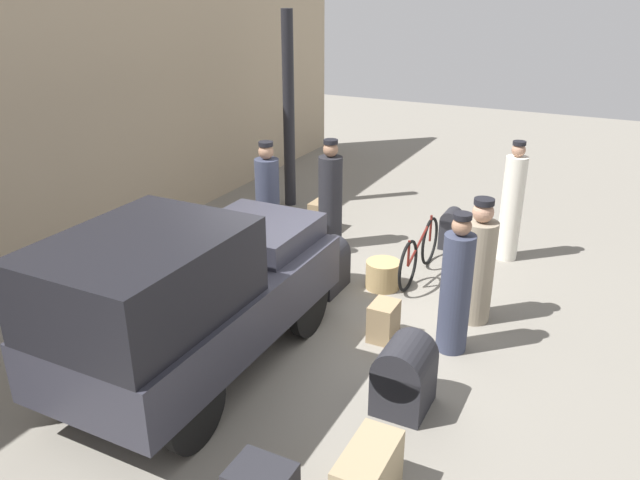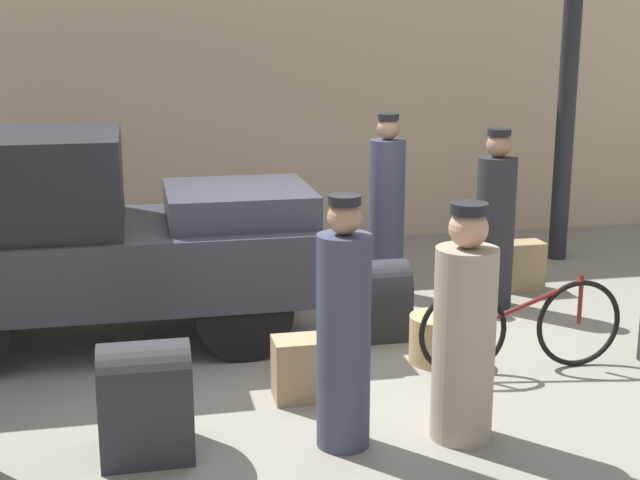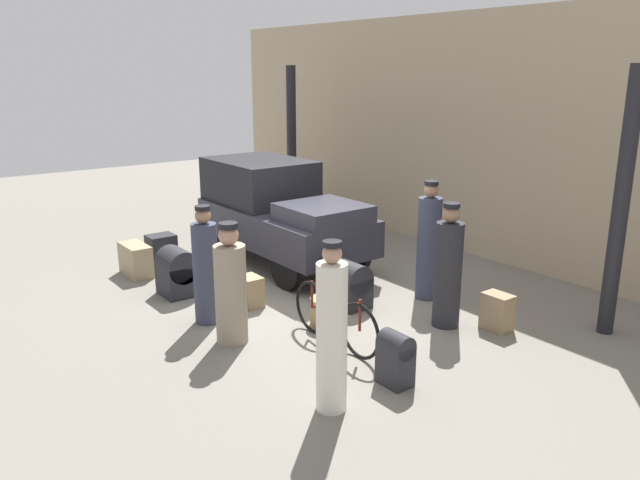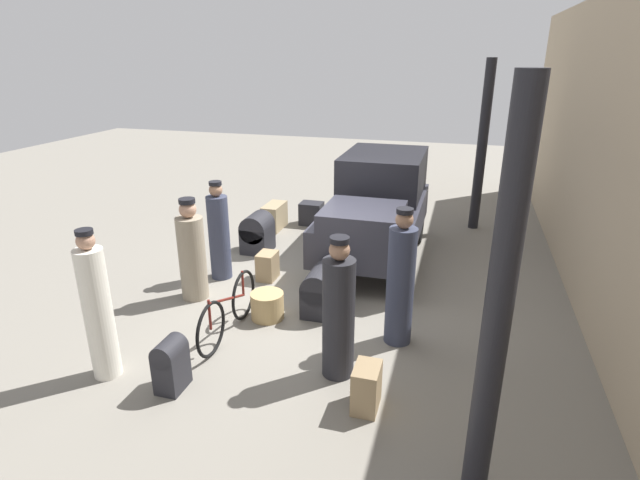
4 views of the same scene
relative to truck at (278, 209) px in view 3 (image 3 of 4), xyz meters
The scene contains 19 objects.
ground_plane 2.18m from the truck, 22.31° to the right, with size 30.00×30.00×0.00m, color gray.
station_building_facade 3.99m from the truck, 61.75° to the left, with size 16.00×0.15×4.50m.
canopy_pillar_left 2.90m from the truck, 140.00° to the left, with size 0.21×0.21×3.55m.
canopy_pillar_right 5.72m from the truck, 18.52° to the left, with size 0.21×0.21×3.55m.
truck is the anchor object (origin of this frame).
bicycle 3.78m from the truck, 22.09° to the right, with size 1.72×0.04×0.78m.
wicker_basket 3.17m from the truck, 20.51° to the right, with size 0.48×0.48×0.39m.
porter_lifting_near_truck 5.27m from the truck, 27.30° to the right, with size 0.32×0.32×1.85m.
porter_carrying_trunk 3.08m from the truck, 15.53° to the left, with size 0.36×0.36×1.86m.
conductor_in_dark_uniform 3.90m from the truck, ahead, with size 0.38×0.38×1.75m.
porter_standing_middle 3.54m from the truck, 43.26° to the right, with size 0.41×0.41×1.62m.
porter_with_bicycle 2.96m from the truck, 53.23° to the right, with size 0.35×0.35×1.69m.
suitcase_tan_flat 4.53m from the truck, ahead, with size 0.40×0.27×0.51m.
trunk_wicker_pale 2.65m from the truck, 109.56° to the right, with size 0.73×0.36×0.55m.
trunk_large_brown 2.59m from the truck, ahead, with size 0.67×0.46×0.70m.
suitcase_black_upright 2.37m from the truck, 77.55° to the right, with size 0.58×0.52×0.76m.
trunk_barrel_dark 4.99m from the truck, 17.85° to the right, with size 0.38×0.28×0.64m.
trunk_umber_medium 2.38m from the truck, 44.20° to the right, with size 0.39×0.29×0.47m.
suitcase_small_leather 2.31m from the truck, 128.65° to the right, with size 0.40×0.49×0.50m.
Camera 3 is at (7.52, -5.33, 3.49)m, focal length 35.00 mm.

